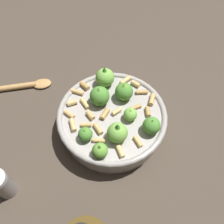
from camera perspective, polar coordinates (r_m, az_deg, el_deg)
ground_plane at (r=0.60m, az=0.00°, el=-3.66°), size 2.40×2.40×0.00m
cooking_pan at (r=0.57m, az=0.04°, el=-1.49°), size 0.26×0.26×0.12m
pepper_shaker at (r=0.55m, az=-25.11°, el=-15.61°), size 0.04×0.04×0.08m
wooden_spoon at (r=0.72m, az=-21.51°, el=5.78°), size 0.20×0.11×0.02m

